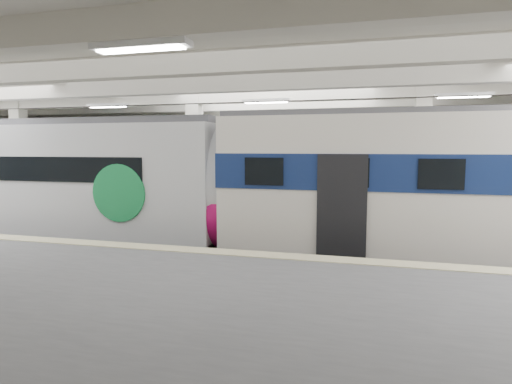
% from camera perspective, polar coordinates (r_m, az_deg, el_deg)
% --- Properties ---
extents(station_hall, '(36.00, 24.00, 5.75)m').
position_cam_1_polar(station_hall, '(10.80, -3.40, 5.10)').
color(station_hall, black).
rests_on(station_hall, ground).
extents(modern_emu, '(13.22, 2.73, 4.29)m').
position_cam_1_polar(modern_emu, '(15.10, -22.01, 0.62)').
color(modern_emu, silver).
rests_on(modern_emu, ground).
extents(older_rer, '(13.22, 2.92, 4.37)m').
position_cam_1_polar(older_rer, '(12.30, 27.07, 0.12)').
color(older_rer, white).
rests_on(older_rer, ground).
extents(far_train, '(13.44, 3.16, 4.29)m').
position_cam_1_polar(far_train, '(20.92, -18.04, 2.42)').
color(far_train, silver).
rests_on(far_train, ground).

